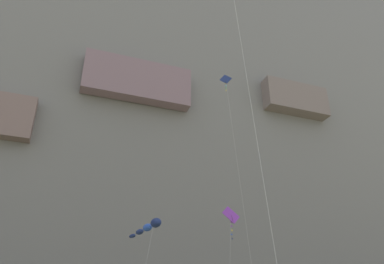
# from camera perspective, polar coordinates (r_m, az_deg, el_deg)

# --- Properties ---
(cliff_face) EXTENTS (180.00, 27.80, 81.64)m
(cliff_face) POSITION_cam_1_polar(r_m,az_deg,el_deg) (77.16, -10.20, 3.81)
(cliff_face) COLOR slate
(cliff_face) RESTS_ON ground
(kite_diamond_high_left) EXTENTS (1.06, 4.00, 27.16)m
(kite_diamond_high_left) POSITION_cam_1_polar(r_m,az_deg,el_deg) (41.84, 5.37, 5.84)
(kite_diamond_high_left) COLOR navy
(kite_diamond_high_left) RESTS_ON ground
(kite_diamond_high_center) EXTENTS (3.92, 4.60, 13.04)m
(kite_diamond_high_center) POSITION_cam_1_polar(r_m,az_deg,el_deg) (40.59, 5.87, -12.69)
(kite_diamond_high_center) COLOR purple
(kite_diamond_high_center) RESTS_ON ground
(kite_windsock_far_right) EXTENTS (2.17, 5.95, 8.72)m
(kite_windsock_far_right) POSITION_cam_1_polar(r_m,az_deg,el_deg) (29.32, -6.61, -14.04)
(kite_windsock_far_right) COLOR navy
(kite_windsock_far_right) RESTS_ON ground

